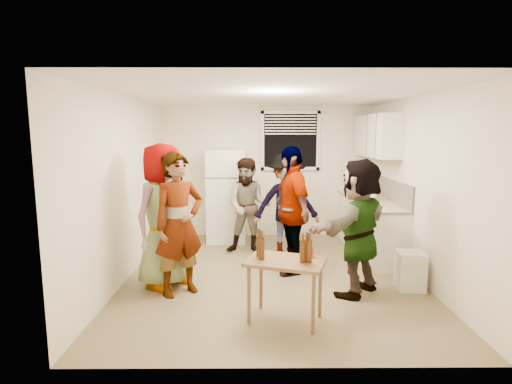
{
  "coord_description": "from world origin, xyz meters",
  "views": [
    {
      "loc": [
        -0.25,
        -5.42,
        2.01
      ],
      "look_at": [
        -0.21,
        0.31,
        1.15
      ],
      "focal_mm": 28.0,
      "sensor_mm": 36.0,
      "label": 1
    }
  ],
  "objects_px": {
    "blue_cup": "(366,206)",
    "guest_stripe": "(181,293)",
    "red_cup": "(310,256)",
    "guest_orange": "(356,293)",
    "guest_back_right": "(286,254)",
    "guest_back_left": "(249,252)",
    "trash_bin": "(410,270)",
    "serving_table": "(285,320)",
    "guest_grey": "(166,285)",
    "beer_bottle_table": "(306,262)",
    "wine_bottle": "(358,191)",
    "beer_bottle_counter": "(368,202)",
    "refrigerator": "(227,195)",
    "guest_black": "(290,271)",
    "kettle": "(367,199)"
  },
  "relations": [
    {
      "from": "blue_cup",
      "to": "guest_stripe",
      "type": "bearing_deg",
      "value": -156.21
    },
    {
      "from": "red_cup",
      "to": "guest_orange",
      "type": "distance_m",
      "value": 1.15
    },
    {
      "from": "guest_back_right",
      "to": "guest_back_left",
      "type": "bearing_deg",
      "value": 166.36
    },
    {
      "from": "trash_bin",
      "to": "guest_orange",
      "type": "distance_m",
      "value": 0.77
    },
    {
      "from": "guest_stripe",
      "to": "trash_bin",
      "type": "bearing_deg",
      "value": -34.05
    },
    {
      "from": "serving_table",
      "to": "guest_grey",
      "type": "height_order",
      "value": "serving_table"
    },
    {
      "from": "beer_bottle_table",
      "to": "guest_grey",
      "type": "bearing_deg",
      "value": 147.57
    },
    {
      "from": "wine_bottle",
      "to": "beer_bottle_table",
      "type": "distance_m",
      "value": 3.81
    },
    {
      "from": "guest_back_left",
      "to": "wine_bottle",
      "type": "bearing_deg",
      "value": 30.28
    },
    {
      "from": "red_cup",
      "to": "blue_cup",
      "type": "bearing_deg",
      "value": 58.36
    },
    {
      "from": "beer_bottle_counter",
      "to": "trash_bin",
      "type": "xyz_separation_m",
      "value": [
        0.17,
        -1.41,
        -0.65
      ]
    },
    {
      "from": "refrigerator",
      "to": "blue_cup",
      "type": "relative_size",
      "value": 12.79
    },
    {
      "from": "refrigerator",
      "to": "guest_black",
      "type": "height_order",
      "value": "refrigerator"
    },
    {
      "from": "serving_table",
      "to": "red_cup",
      "type": "distance_m",
      "value": 0.74
    },
    {
      "from": "kettle",
      "to": "guest_back_left",
      "type": "distance_m",
      "value": 2.17
    },
    {
      "from": "blue_cup",
      "to": "beer_bottle_table",
      "type": "bearing_deg",
      "value": -120.44
    },
    {
      "from": "beer_bottle_counter",
      "to": "guest_stripe",
      "type": "bearing_deg",
      "value": -151.04
    },
    {
      "from": "kettle",
      "to": "serving_table",
      "type": "distance_m",
      "value": 3.09
    },
    {
      "from": "beer_bottle_counter",
      "to": "guest_black",
      "type": "bearing_deg",
      "value": -150.44
    },
    {
      "from": "kettle",
      "to": "guest_back_right",
      "type": "xyz_separation_m",
      "value": [
        -1.36,
        -0.14,
        -0.9
      ]
    },
    {
      "from": "trash_bin",
      "to": "guest_back_right",
      "type": "distance_m",
      "value": 2.12
    },
    {
      "from": "kettle",
      "to": "guest_back_left",
      "type": "xyz_separation_m",
      "value": [
        -1.98,
        -0.04,
        -0.9
      ]
    },
    {
      "from": "guest_orange",
      "to": "guest_grey",
      "type": "bearing_deg",
      "value": -54.33
    },
    {
      "from": "beer_bottle_table",
      "to": "guest_black",
      "type": "bearing_deg",
      "value": 90.58
    },
    {
      "from": "beer_bottle_table",
      "to": "guest_stripe",
      "type": "distance_m",
      "value": 1.81
    },
    {
      "from": "guest_back_left",
      "to": "guest_orange",
      "type": "distance_m",
      "value": 2.21
    },
    {
      "from": "serving_table",
      "to": "guest_back_right",
      "type": "bearing_deg",
      "value": 85.12
    },
    {
      "from": "beer_bottle_counter",
      "to": "guest_grey",
      "type": "height_order",
      "value": "beer_bottle_counter"
    },
    {
      "from": "wine_bottle",
      "to": "guest_orange",
      "type": "bearing_deg",
      "value": -104.45
    },
    {
      "from": "guest_grey",
      "to": "guest_back_left",
      "type": "bearing_deg",
      "value": -3.65
    },
    {
      "from": "guest_stripe",
      "to": "guest_back_left",
      "type": "bearing_deg",
      "value": 27.39
    },
    {
      "from": "guest_stripe",
      "to": "guest_black",
      "type": "height_order",
      "value": "guest_black"
    },
    {
      "from": "serving_table",
      "to": "guest_orange",
      "type": "xyz_separation_m",
      "value": [
        0.96,
        0.74,
        0.0
      ]
    },
    {
      "from": "kettle",
      "to": "guest_stripe",
      "type": "relative_size",
      "value": 0.13
    },
    {
      "from": "guest_grey",
      "to": "guest_back_left",
      "type": "distance_m",
      "value": 1.8
    },
    {
      "from": "red_cup",
      "to": "guest_black",
      "type": "distance_m",
      "value": 1.57
    },
    {
      "from": "guest_back_right",
      "to": "guest_black",
      "type": "xyz_separation_m",
      "value": [
        -0.01,
        -0.83,
        0.0
      ]
    },
    {
      "from": "kettle",
      "to": "beer_bottle_counter",
      "type": "xyz_separation_m",
      "value": [
        -0.05,
        -0.22,
        0.0
      ]
    },
    {
      "from": "guest_black",
      "to": "guest_orange",
      "type": "distance_m",
      "value": 1.11
    },
    {
      "from": "kettle",
      "to": "guest_back_right",
      "type": "distance_m",
      "value": 1.64
    },
    {
      "from": "trash_bin",
      "to": "guest_stripe",
      "type": "bearing_deg",
      "value": -177.59
    },
    {
      "from": "guest_back_left",
      "to": "kettle",
      "type": "bearing_deg",
      "value": 5.97
    },
    {
      "from": "blue_cup",
      "to": "serving_table",
      "type": "relative_size",
      "value": 0.17
    },
    {
      "from": "serving_table",
      "to": "guest_back_right",
      "type": "distance_m",
      "value": 2.38
    },
    {
      "from": "trash_bin",
      "to": "beer_bottle_table",
      "type": "xyz_separation_m",
      "value": [
        -1.47,
        -0.94,
        0.43
      ]
    },
    {
      "from": "guest_back_left",
      "to": "beer_bottle_counter",
      "type": "bearing_deg",
      "value": -0.6
    },
    {
      "from": "guest_back_right",
      "to": "guest_orange",
      "type": "xyz_separation_m",
      "value": [
        0.76,
        -1.63,
        0.0
      ]
    },
    {
      "from": "kettle",
      "to": "guest_stripe",
      "type": "bearing_deg",
      "value": -167.17
    },
    {
      "from": "beer_bottle_counter",
      "to": "guest_back_right",
      "type": "distance_m",
      "value": 1.59
    },
    {
      "from": "beer_bottle_counter",
      "to": "beer_bottle_table",
      "type": "relative_size",
      "value": 0.96
    }
  ]
}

